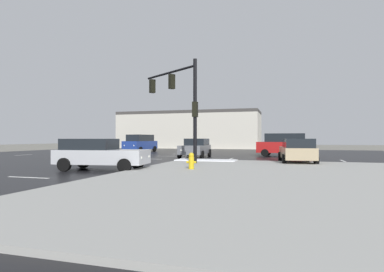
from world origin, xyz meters
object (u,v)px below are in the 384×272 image
(sedan_silver, at_px, (99,154))
(suv_red, at_px, (285,144))
(sedan_grey, at_px, (196,148))
(fire_hydrant, at_px, (191,161))
(suv_blue, at_px, (140,143))
(traffic_signal_mast, at_px, (180,96))
(sedan_tan, at_px, (297,150))

(sedan_silver, xyz_separation_m, suv_red, (9.00, 15.23, 0.24))
(sedan_silver, relative_size, sedan_grey, 1.02)
(fire_hydrant, bearing_deg, suv_red, 73.32)
(fire_hydrant, xyz_separation_m, suv_blue, (-11.87, 19.07, 0.55))
(fire_hydrant, height_order, sedan_grey, sedan_grey)
(suv_red, relative_size, sedan_grey, 1.07)
(sedan_silver, bearing_deg, fire_hydrant, 1.88)
(sedan_silver, xyz_separation_m, sedan_grey, (1.86, 11.35, 0.00))
(suv_red, bearing_deg, traffic_signal_mast, -117.63)
(suv_red, xyz_separation_m, sedan_tan, (0.71, -8.15, -0.24))
(suv_blue, xyz_separation_m, sedan_grey, (9.09, -8.41, -0.24))
(sedan_tan, bearing_deg, suv_red, -0.35)
(sedan_silver, relative_size, sedan_tan, 1.00)
(sedan_grey, bearing_deg, suv_red, 115.99)
(suv_red, bearing_deg, suv_blue, 168.36)
(sedan_silver, distance_m, suv_red, 17.69)
(fire_hydrant, xyz_separation_m, sedan_grey, (-2.78, 10.66, 0.32))
(traffic_signal_mast, xyz_separation_m, sedan_silver, (-2.67, -4.93, -3.42))
(traffic_signal_mast, xyz_separation_m, suv_blue, (-9.89, 14.83, -3.19))
(fire_hydrant, bearing_deg, sedan_grey, 104.60)
(suv_red, bearing_deg, fire_hydrant, -102.73)
(fire_hydrant, relative_size, sedan_grey, 0.17)
(traffic_signal_mast, relative_size, suv_blue, 1.25)
(sedan_silver, height_order, sedan_grey, same)
(fire_hydrant, distance_m, suv_blue, 22.47)
(fire_hydrant, distance_m, sedan_silver, 4.70)
(sedan_grey, bearing_deg, sedan_silver, -11.86)
(traffic_signal_mast, bearing_deg, sedan_grey, -48.66)
(suv_blue, xyz_separation_m, sedan_silver, (7.23, -19.76, -0.24))
(fire_hydrant, height_order, sedan_silver, sedan_silver)
(suv_blue, distance_m, sedan_tan, 21.16)
(traffic_signal_mast, relative_size, fire_hydrant, 7.83)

